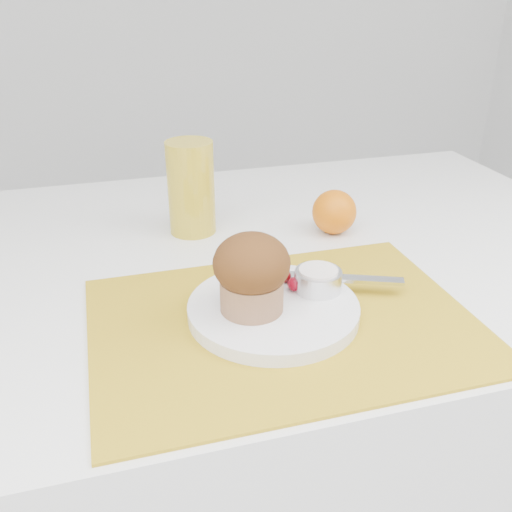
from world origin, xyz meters
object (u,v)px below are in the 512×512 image
object	(u,v)px
orange	(334,212)
juice_glass	(191,188)
plate	(273,309)
table	(265,426)
muffin	(252,272)

from	to	relation	value
orange	juice_glass	bearing A→B (deg)	162.80
plate	orange	size ratio (longest dim) A/B	2.93
table	muffin	distance (m)	0.50
table	orange	xyz separation A→B (m)	(0.13, 0.03, 0.41)
table	muffin	xyz separation A→B (m)	(-0.08, -0.20, 0.45)
orange	juice_glass	size ratio (longest dim) A/B	0.48
muffin	juice_glass	bearing A→B (deg)	93.73
plate	muffin	distance (m)	0.07
orange	muffin	world-z (taller)	muffin
plate	juice_glass	size ratio (longest dim) A/B	1.40
table	muffin	size ratio (longest dim) A/B	11.99
plate	muffin	xyz separation A→B (m)	(-0.03, -0.00, 0.06)
orange	table	bearing A→B (deg)	-167.69
plate	juice_glass	world-z (taller)	juice_glass
plate	juice_glass	xyz separation A→B (m)	(-0.05, 0.30, 0.06)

